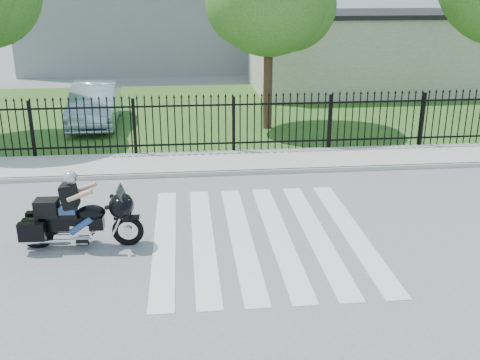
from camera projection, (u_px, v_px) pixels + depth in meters
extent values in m
plane|color=slate|center=(260.00, 236.00, 11.86)|extent=(120.00, 120.00, 0.00)
cube|color=#ADAAA3|center=(237.00, 162.00, 16.52)|extent=(40.00, 2.00, 0.12)
cube|color=#ADAAA3|center=(240.00, 173.00, 15.59)|extent=(40.00, 0.12, 0.12)
cube|color=#28561D|center=(220.00, 111.00, 23.09)|extent=(40.00, 12.00, 0.02)
cube|color=black|center=(234.00, 143.00, 17.36)|extent=(26.00, 0.04, 0.05)
cube|color=black|center=(234.00, 105.00, 16.96)|extent=(26.00, 0.04, 0.05)
cylinder|color=#382316|center=(268.00, 71.00, 19.73)|extent=(0.32, 0.32, 4.16)
cube|color=beige|center=(359.00, 54.00, 26.93)|extent=(10.00, 6.00, 3.50)
cube|color=black|center=(362.00, 14.00, 26.31)|extent=(10.20, 6.20, 0.20)
torus|color=black|center=(128.00, 231.00, 11.39)|extent=(0.65, 0.15, 0.64)
torus|color=black|center=(37.00, 233.00, 11.29)|extent=(0.69, 0.17, 0.68)
cube|color=black|center=(73.00, 223.00, 11.26)|extent=(1.22, 0.28, 0.28)
ellipsoid|color=black|center=(91.00, 213.00, 11.21)|extent=(0.60, 0.40, 0.31)
cube|color=black|center=(63.00, 215.00, 11.19)|extent=(0.62, 0.33, 0.09)
cube|color=silver|center=(81.00, 230.00, 11.32)|extent=(0.39, 0.30, 0.28)
ellipsoid|color=black|center=(121.00, 206.00, 11.19)|extent=(0.53, 0.69, 0.50)
cube|color=black|center=(47.00, 207.00, 11.11)|extent=(0.46, 0.37, 0.34)
cube|color=navy|center=(68.00, 210.00, 11.16)|extent=(0.33, 0.29, 0.17)
sphere|color=#B5B9BD|center=(70.00, 178.00, 10.93)|extent=(0.27, 0.27, 0.27)
imported|color=#9EB5C7|center=(95.00, 104.00, 20.68)|extent=(1.71, 4.63, 1.51)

